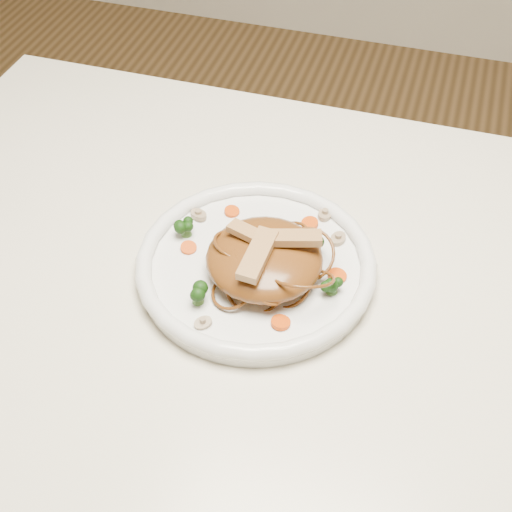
# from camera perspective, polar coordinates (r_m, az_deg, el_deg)

# --- Properties ---
(table) EXTENTS (1.20, 0.80, 0.75)m
(table) POSITION_cam_1_polar(r_m,az_deg,el_deg) (0.91, 3.36, -7.45)
(table) COLOR beige
(table) RESTS_ON ground
(plate) EXTENTS (0.34, 0.34, 0.02)m
(plate) POSITION_cam_1_polar(r_m,az_deg,el_deg) (0.85, 0.00, -1.03)
(plate) COLOR white
(plate) RESTS_ON table
(noodle_mound) EXTENTS (0.14, 0.14, 0.04)m
(noodle_mound) POSITION_cam_1_polar(r_m,az_deg,el_deg) (0.82, 0.68, -0.20)
(noodle_mound) COLOR brown
(noodle_mound) RESTS_ON plate
(chicken_a) EXTENTS (0.07, 0.04, 0.01)m
(chicken_a) POSITION_cam_1_polar(r_m,az_deg,el_deg) (0.81, 2.96, 1.47)
(chicken_a) COLOR tan
(chicken_a) RESTS_ON noodle_mound
(chicken_b) EXTENTS (0.06, 0.04, 0.01)m
(chicken_b) POSITION_cam_1_polar(r_m,az_deg,el_deg) (0.81, -0.43, 1.78)
(chicken_b) COLOR tan
(chicken_b) RESTS_ON noodle_mound
(chicken_c) EXTENTS (0.03, 0.08, 0.01)m
(chicken_c) POSITION_cam_1_polar(r_m,az_deg,el_deg) (0.78, 0.13, 0.11)
(chicken_c) COLOR tan
(chicken_c) RESTS_ON noodle_mound
(broccoli_0) EXTENTS (0.03, 0.03, 0.03)m
(broccoli_0) POSITION_cam_1_polar(r_m,az_deg,el_deg) (0.85, 4.57, 0.97)
(broccoli_0) COLOR #11350B
(broccoli_0) RESTS_ON plate
(broccoli_1) EXTENTS (0.03, 0.03, 0.03)m
(broccoli_1) POSITION_cam_1_polar(r_m,az_deg,el_deg) (0.88, -5.72, 2.54)
(broccoli_1) COLOR #11350B
(broccoli_1) RESTS_ON plate
(broccoli_2) EXTENTS (0.04, 0.04, 0.03)m
(broccoli_2) POSITION_cam_1_polar(r_m,az_deg,el_deg) (0.80, -4.78, -2.93)
(broccoli_2) COLOR #11350B
(broccoli_2) RESTS_ON plate
(broccoli_3) EXTENTS (0.03, 0.03, 0.03)m
(broccoli_3) POSITION_cam_1_polar(r_m,az_deg,el_deg) (0.81, 6.21, -2.28)
(broccoli_3) COLOR #11350B
(broccoli_3) RESTS_ON plate
(carrot_0) EXTENTS (0.02, 0.02, 0.00)m
(carrot_0) POSITION_cam_1_polar(r_m,az_deg,el_deg) (0.90, 4.38, 2.66)
(carrot_0) COLOR #C33307
(carrot_0) RESTS_ON plate
(carrot_1) EXTENTS (0.02, 0.02, 0.00)m
(carrot_1) POSITION_cam_1_polar(r_m,az_deg,el_deg) (0.87, -5.48, 0.66)
(carrot_1) COLOR #C33307
(carrot_1) RESTS_ON plate
(carrot_2) EXTENTS (0.03, 0.03, 0.00)m
(carrot_2) POSITION_cam_1_polar(r_m,az_deg,el_deg) (0.84, 6.60, -1.61)
(carrot_2) COLOR #C33307
(carrot_2) RESTS_ON plate
(carrot_3) EXTENTS (0.02, 0.02, 0.00)m
(carrot_3) POSITION_cam_1_polar(r_m,az_deg,el_deg) (0.91, -1.97, 3.62)
(carrot_3) COLOR #C33307
(carrot_3) RESTS_ON plate
(carrot_4) EXTENTS (0.03, 0.03, 0.00)m
(carrot_4) POSITION_cam_1_polar(r_m,az_deg,el_deg) (0.79, 2.01, -5.41)
(carrot_4) COLOR #C33307
(carrot_4) RESTS_ON plate
(mushroom_0) EXTENTS (0.03, 0.03, 0.01)m
(mushroom_0) POSITION_cam_1_polar(r_m,az_deg,el_deg) (0.79, -4.31, -5.45)
(mushroom_0) COLOR tan
(mushroom_0) RESTS_ON plate
(mushroom_1) EXTENTS (0.03, 0.03, 0.01)m
(mushroom_1) POSITION_cam_1_polar(r_m,az_deg,el_deg) (0.88, 6.66, 1.39)
(mushroom_1) COLOR tan
(mushroom_1) RESTS_ON plate
(mushroom_2) EXTENTS (0.04, 0.04, 0.01)m
(mushroom_2) POSITION_cam_1_polar(r_m,az_deg,el_deg) (0.91, -4.68, 3.34)
(mushroom_2) COLOR tan
(mushroom_2) RESTS_ON plate
(mushroom_3) EXTENTS (0.03, 0.03, 0.01)m
(mushroom_3) POSITION_cam_1_polar(r_m,az_deg,el_deg) (0.91, 5.60, 3.37)
(mushroom_3) COLOR tan
(mushroom_3) RESTS_ON plate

